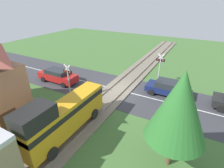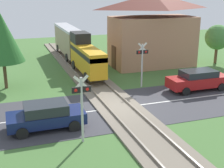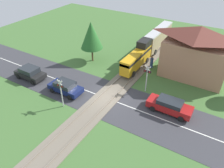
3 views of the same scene
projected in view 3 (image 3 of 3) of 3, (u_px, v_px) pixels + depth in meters
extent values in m
plane|color=#426B33|center=(106.00, 98.00, 24.19)|extent=(60.00, 60.00, 0.00)
cube|color=#38383D|center=(106.00, 98.00, 24.19)|extent=(48.00, 6.40, 0.02)
cube|color=silver|center=(106.00, 98.00, 24.18)|extent=(48.00, 0.12, 0.00)
cube|color=#756B5B|center=(106.00, 98.00, 24.16)|extent=(2.80, 48.00, 0.12)
cube|color=slate|center=(101.00, 95.00, 24.40)|extent=(0.10, 48.00, 0.12)
cube|color=slate|center=(112.00, 99.00, 23.78)|extent=(0.10, 48.00, 0.12)
cube|color=gold|center=(136.00, 59.00, 28.50)|extent=(1.35, 6.57, 1.90)
cube|color=black|center=(136.00, 56.00, 28.20)|extent=(1.37, 6.57, 0.36)
cube|color=black|center=(144.00, 43.00, 29.29)|extent=(1.35, 2.10, 0.90)
cylinder|color=black|center=(123.00, 71.00, 27.85)|extent=(0.14, 0.76, 0.76)
cylinder|color=black|center=(134.00, 74.00, 27.24)|extent=(0.14, 0.76, 0.76)
cylinder|color=black|center=(138.00, 58.00, 30.83)|extent=(0.14, 0.76, 0.76)
cylinder|color=black|center=(147.00, 60.00, 30.21)|extent=(0.14, 0.76, 0.76)
cube|color=#998466|center=(158.00, 38.00, 33.86)|extent=(1.35, 8.18, 2.40)
cube|color=#BCBCC1|center=(159.00, 29.00, 33.12)|extent=(1.41, 8.18, 0.24)
cylinder|color=black|center=(146.00, 50.00, 32.99)|extent=(0.14, 0.76, 0.76)
cylinder|color=black|center=(155.00, 52.00, 32.37)|extent=(0.14, 0.76, 0.76)
cylinder|color=black|center=(159.00, 38.00, 36.69)|extent=(0.14, 0.76, 0.76)
cylinder|color=black|center=(167.00, 40.00, 36.08)|extent=(0.14, 0.76, 0.76)
cube|color=#141E4C|center=(66.00, 88.00, 24.80)|extent=(4.00, 1.74, 0.57)
cube|color=#23282D|center=(65.00, 84.00, 24.49)|extent=(2.20, 1.60, 0.53)
cylinder|color=black|center=(80.00, 90.00, 25.02)|extent=(0.60, 0.18, 0.60)
cylinder|color=black|center=(70.00, 98.00, 23.79)|extent=(0.60, 0.18, 0.60)
cylinder|color=black|center=(62.00, 83.00, 26.13)|extent=(0.60, 0.18, 0.60)
cylinder|color=black|center=(52.00, 90.00, 24.91)|extent=(0.60, 0.18, 0.60)
cube|color=#A81919|center=(169.00, 106.00, 22.00)|extent=(4.50, 1.61, 0.72)
cube|color=#23282D|center=(170.00, 102.00, 21.67)|extent=(2.48, 1.48, 0.45)
cylinder|color=black|center=(152.00, 109.00, 22.26)|extent=(0.60, 0.18, 0.60)
cylinder|color=black|center=(158.00, 100.00, 23.40)|extent=(0.60, 0.18, 0.60)
cylinder|color=black|center=(181.00, 119.00, 21.01)|extent=(0.60, 0.18, 0.60)
cylinder|color=black|center=(185.00, 110.00, 22.14)|extent=(0.60, 0.18, 0.60)
cube|color=black|center=(30.00, 74.00, 27.25)|extent=(3.89, 1.82, 0.62)
cube|color=#23282D|center=(29.00, 70.00, 26.91)|extent=(2.14, 1.68, 0.61)
cylinder|color=black|center=(43.00, 76.00, 27.53)|extent=(0.60, 0.18, 0.60)
cylinder|color=black|center=(32.00, 83.00, 26.24)|extent=(0.60, 0.18, 0.60)
cylinder|color=black|center=(30.00, 70.00, 28.61)|extent=(0.60, 0.18, 0.60)
cylinder|color=black|center=(18.00, 77.00, 27.32)|extent=(0.60, 0.18, 0.60)
cylinder|color=#B7B7B7|center=(62.00, 94.00, 22.14)|extent=(0.12, 0.12, 3.22)
cube|color=black|center=(60.00, 86.00, 21.56)|extent=(0.90, 0.08, 0.28)
sphere|color=red|center=(58.00, 85.00, 21.68)|extent=(0.18, 0.18, 0.18)
sphere|color=red|center=(62.00, 87.00, 21.45)|extent=(0.18, 0.18, 0.18)
cube|color=silver|center=(60.00, 83.00, 21.38)|extent=(0.72, 0.04, 0.72)
cube|color=silver|center=(60.00, 83.00, 21.38)|extent=(0.72, 0.04, 0.72)
cylinder|color=#B7B7B7|center=(147.00, 79.00, 24.43)|extent=(0.12, 0.12, 3.22)
cube|color=black|center=(147.00, 71.00, 23.85)|extent=(0.90, 0.08, 0.28)
sphere|color=red|center=(150.00, 72.00, 23.73)|extent=(0.18, 0.18, 0.18)
sphere|color=red|center=(145.00, 71.00, 23.96)|extent=(0.18, 0.18, 0.18)
cube|color=silver|center=(148.00, 69.00, 23.66)|extent=(0.72, 0.04, 0.72)
cube|color=silver|center=(148.00, 69.00, 23.66)|extent=(0.72, 0.04, 0.72)
cube|color=#AD7A5B|center=(194.00, 61.00, 26.58)|extent=(7.58, 3.87, 4.58)
pyramid|color=brown|center=(201.00, 32.00, 24.52)|extent=(8.18, 4.18, 1.37)
cube|color=#472D1E|center=(163.00, 62.00, 28.91)|extent=(0.06, 1.10, 2.10)
cylinder|color=#2D4C8E|center=(152.00, 63.00, 29.47)|extent=(0.41, 0.41, 1.41)
sphere|color=#936B4C|center=(152.00, 57.00, 29.00)|extent=(0.26, 0.26, 0.26)
cylinder|color=brown|center=(92.00, 54.00, 30.96)|extent=(0.24, 0.24, 2.00)
cone|color=#286628|center=(91.00, 35.00, 29.37)|extent=(3.05, 3.05, 3.66)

